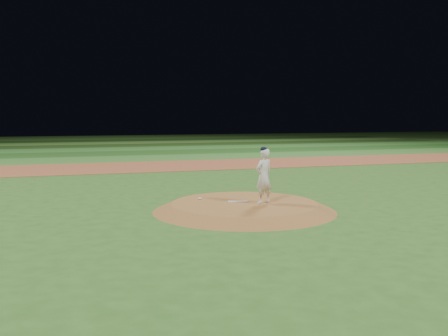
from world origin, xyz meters
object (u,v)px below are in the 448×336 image
(pitcher_on_mound, at_px, (264,176))
(pitching_rubber, at_px, (238,201))
(pitchers_mound, at_px, (244,207))
(rosin_bag, at_px, (200,198))

(pitcher_on_mound, bearing_deg, pitching_rubber, 144.11)
(pitcher_on_mound, bearing_deg, pitchers_mound, 148.79)
(rosin_bag, relative_size, pitcher_on_mound, 0.07)
(pitchers_mound, bearing_deg, pitching_rubber, 131.86)
(pitchers_mound, height_order, pitching_rubber, pitching_rubber)
(pitchers_mound, distance_m, pitcher_on_mound, 1.12)
(rosin_bag, height_order, pitcher_on_mound, pitcher_on_mound)
(pitchers_mound, bearing_deg, pitcher_on_mound, -31.21)
(rosin_bag, bearing_deg, pitching_rubber, -38.37)
(rosin_bag, distance_m, pitcher_on_mound, 2.21)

